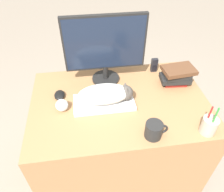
# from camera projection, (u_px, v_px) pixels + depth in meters

# --- Properties ---
(desk) EXTENTS (1.14, 0.77, 0.74)m
(desk) POSITION_uv_depth(u_px,v_px,m) (118.00, 136.00, 1.66)
(desk) COLOR #9E7047
(desk) RESTS_ON ground_plane
(keyboard) EXTENTS (0.38, 0.18, 0.02)m
(keyboard) POSITION_uv_depth(u_px,v_px,m) (104.00, 102.00, 1.39)
(keyboard) COLOR silver
(keyboard) RESTS_ON desk
(cat) EXTENTS (0.35, 0.15, 0.12)m
(cat) POSITION_uv_depth(u_px,v_px,m) (107.00, 94.00, 1.34)
(cat) COLOR white
(cat) RESTS_ON keyboard
(monitor) EXTENTS (0.53, 0.20, 0.48)m
(monitor) POSITION_uv_depth(u_px,v_px,m) (105.00, 46.00, 1.41)
(monitor) COLOR black
(monitor) RESTS_ON desk
(computer_mouse) EXTENTS (0.07, 0.10, 0.03)m
(computer_mouse) POSITION_uv_depth(u_px,v_px,m) (59.00, 95.00, 1.43)
(computer_mouse) COLOR black
(computer_mouse) RESTS_ON desk
(coffee_mug) EXTENTS (0.13, 0.10, 0.10)m
(coffee_mug) POSITION_uv_depth(u_px,v_px,m) (154.00, 130.00, 1.17)
(coffee_mug) COLOR black
(coffee_mug) RESTS_ON desk
(pen_cup) EXTENTS (0.09, 0.09, 0.21)m
(pen_cup) POSITION_uv_depth(u_px,v_px,m) (209.00, 125.00, 1.19)
(pen_cup) COLOR #B2A893
(pen_cup) RESTS_ON desk
(baseball) EXTENTS (0.08, 0.08, 0.08)m
(baseball) POSITION_uv_depth(u_px,v_px,m) (62.00, 105.00, 1.33)
(baseball) COLOR silver
(baseball) RESTS_ON desk
(phone) EXTENTS (0.05, 0.03, 0.11)m
(phone) POSITION_uv_depth(u_px,v_px,m) (154.00, 65.00, 1.63)
(phone) COLOR black
(phone) RESTS_ON desk
(book_stack) EXTENTS (0.23, 0.16, 0.13)m
(book_stack) POSITION_uv_depth(u_px,v_px,m) (176.00, 75.00, 1.51)
(book_stack) COLOR maroon
(book_stack) RESTS_ON desk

